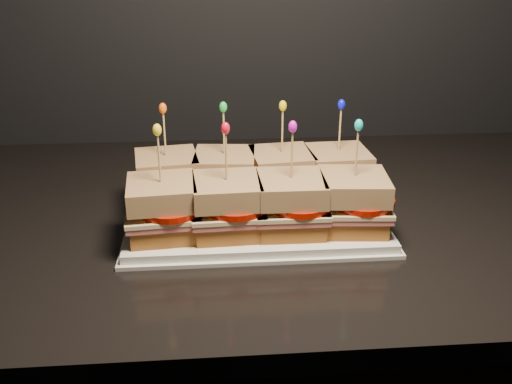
{
  "coord_description": "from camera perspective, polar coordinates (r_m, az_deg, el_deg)",
  "views": [
    {
      "loc": [
        -0.49,
        0.79,
        1.28
      ],
      "look_at": [
        -0.42,
        1.58,
        0.93
      ],
      "focal_mm": 40.0,
      "sensor_mm": 36.0,
      "label": 1
    }
  ],
  "objects": [
    {
      "name": "sandwich_7_bread_top",
      "position": [
        0.83,
        9.79,
        0.56
      ],
      "size": [
        0.1,
        0.1,
        0.03
      ],
      "primitive_type": "cube",
      "rotation": [
        0.0,
        0.0,
        -0.08
      ],
      "color": "brown",
      "rests_on": "sandwich_7_tomato"
    },
    {
      "name": "sandwich_6_bread_top",
      "position": [
        0.81,
        3.53,
        0.36
      ],
      "size": [
        0.09,
        0.09,
        0.03
      ],
      "primitive_type": "cube",
      "rotation": [
        0.0,
        0.0,
        -0.01
      ],
      "color": "brown",
      "rests_on": "sandwich_6_tomato"
    },
    {
      "name": "sandwich_3_tomato",
      "position": [
        0.93,
        8.93,
        1.88
      ],
      "size": [
        0.09,
        0.09,
        0.01
      ],
      "primitive_type": "cylinder",
      "color": "#AF1406",
      "rests_on": "sandwich_3_cheese"
    },
    {
      "name": "sandwich_1_cheese",
      "position": [
        0.91,
        -3.12,
        1.24
      ],
      "size": [
        0.11,
        0.11,
        0.01
      ],
      "primitive_type": "cube",
      "rotation": [
        0.0,
        0.0,
        -0.09
      ],
      "color": "beige",
      "rests_on": "sandwich_1_ham"
    },
    {
      "name": "sandwich_5_tomato",
      "position": [
        0.8,
        -2.03,
        -1.32
      ],
      "size": [
        0.09,
        0.09,
        0.01
      ],
      "primitive_type": "cylinder",
      "color": "#AF1406",
      "rests_on": "sandwich_5_cheese"
    },
    {
      "name": "sandwich_3_ham",
      "position": [
        0.94,
        8.08,
        1.18
      ],
      "size": [
        0.11,
        0.1,
        0.01
      ],
      "primitive_type": "cube",
      "rotation": [
        0.0,
        0.0,
        0.05
      ],
      "color": "#C15154",
      "rests_on": "sandwich_3_bread_bot"
    },
    {
      "name": "sandwich_2_bread_top",
      "position": [
        0.91,
        2.59,
        3.05
      ],
      "size": [
        0.1,
        0.1,
        0.03
      ],
      "primitive_type": "cube",
      "rotation": [
        0.0,
        0.0,
        0.1
      ],
      "color": "brown",
      "rests_on": "sandwich_2_tomato"
    },
    {
      "name": "sandwich_6_cheese",
      "position": [
        0.82,
        3.48,
        -1.44
      ],
      "size": [
        0.1,
        0.1,
        0.01
      ],
      "primitive_type": "cube",
      "rotation": [
        0.0,
        0.0,
        -0.01
      ],
      "color": "beige",
      "rests_on": "sandwich_6_ham"
    },
    {
      "name": "sandwich_4_frill",
      "position": [
        0.77,
        -9.86,
        6.14
      ],
      "size": [
        0.01,
        0.01,
        0.02
      ],
      "primitive_type": "ellipsoid",
      "color": "yellow",
      "rests_on": "sandwich_4_pick"
    },
    {
      "name": "sandwich_3_bread_top",
      "position": [
        0.92,
        8.21,
        3.18
      ],
      "size": [
        0.1,
        0.1,
        0.03
      ],
      "primitive_type": "cube",
      "rotation": [
        0.0,
        0.0,
        0.05
      ],
      "color": "brown",
      "rests_on": "sandwich_3_tomato"
    },
    {
      "name": "sandwich_3_frill",
      "position": [
        0.9,
        8.54,
        8.64
      ],
      "size": [
        0.01,
        0.01,
        0.02
      ],
      "primitive_type": "ellipsoid",
      "color": "#0E11D5",
      "rests_on": "sandwich_3_pick"
    },
    {
      "name": "sandwich_0_cheese",
      "position": [
        0.92,
        -8.83,
        1.06
      ],
      "size": [
        0.12,
        0.11,
        0.01
      ],
      "primitive_type": "cube",
      "rotation": [
        0.0,
        0.0,
        0.13
      ],
      "color": "beige",
      "rests_on": "sandwich_0_ham"
    },
    {
      "name": "sandwich_0_frill",
      "position": [
        0.88,
        -9.31,
        8.26
      ],
      "size": [
        0.01,
        0.01,
        0.02
      ],
      "primitive_type": "ellipsoid",
      "color": "#FE5A10",
      "rests_on": "sandwich_0_pick"
    },
    {
      "name": "sandwich_6_tomato",
      "position": [
        0.81,
        4.39,
        -1.11
      ],
      "size": [
        0.09,
        0.09,
        0.01
      ],
      "primitive_type": "cylinder",
      "color": "#AF1406",
      "rests_on": "sandwich_6_cheese"
    },
    {
      "name": "sandwich_2_bread_bot",
      "position": [
        0.93,
        2.53,
        0.06
      ],
      "size": [
        0.1,
        0.1,
        0.03
      ],
      "primitive_type": "cube",
      "rotation": [
        0.0,
        0.0,
        0.1
      ],
      "color": "brown",
      "rests_on": "platter"
    },
    {
      "name": "sandwich_1_pick",
      "position": [
        0.89,
        -3.23,
        5.67
      ],
      "size": [
        0.0,
        0.0,
        0.09
      ],
      "primitive_type": "cylinder",
      "color": "tan",
      "rests_on": "sandwich_1_bread_top"
    },
    {
      "name": "granite_slab",
      "position": [
        0.97,
        7.14,
        -2.13
      ],
      "size": [
        2.37,
        0.74,
        0.03
      ],
      "primitive_type": "cube",
      "color": "black",
      "rests_on": "cabinet"
    },
    {
      "name": "sandwich_5_pick",
      "position": [
        0.78,
        -3.0,
        3.24
      ],
      "size": [
        0.0,
        0.0,
        0.09
      ],
      "primitive_type": "cylinder",
      "color": "tan",
      "rests_on": "sandwich_5_bread_top"
    },
    {
      "name": "sandwich_4_bread_bot",
      "position": [
        0.83,
        -9.19,
        -3.35
      ],
      "size": [
        0.1,
        0.1,
        0.03
      ],
      "primitive_type": "cube",
      "rotation": [
        0.0,
        0.0,
        0.09
      ],
      "color": "brown",
      "rests_on": "platter"
    },
    {
      "name": "sandwich_7_ham",
      "position": [
        0.84,
        9.63,
        -1.64
      ],
      "size": [
        0.11,
        0.11,
        0.01
      ],
      "primitive_type": "cube",
      "rotation": [
        0.0,
        0.0,
        -0.08
      ],
      "color": "#C15154",
      "rests_on": "sandwich_7_bread_bot"
    },
    {
      "name": "sandwich_7_tomato",
      "position": [
        0.83,
        10.59,
        -0.88
      ],
      "size": [
        0.09,
        0.09,
        0.01
      ],
      "primitive_type": "cylinder",
      "color": "#AF1406",
      "rests_on": "sandwich_7_cheese"
    },
    {
      "name": "sandwich_2_pick",
      "position": [
        0.89,
        2.64,
        5.82
      ],
      "size": [
        0.0,
        0.0,
        0.09
      ],
      "primitive_type": "cylinder",
      "color": "tan",
      "rests_on": "sandwich_2_bread_top"
    },
    {
      "name": "sandwich_5_ham",
      "position": [
        0.82,
        -2.88,
        -2.1
      ],
      "size": [
        0.11,
        0.1,
        0.01
      ],
      "primitive_type": "cube",
      "rotation": [
        0.0,
        0.0,
        0.04
      ],
      "color": "#C15154",
      "rests_on": "sandwich_5_bread_bot"
    },
    {
      "name": "sandwich_1_tomato",
      "position": [
        0.9,
        -2.36,
        1.56
      ],
      "size": [
        0.09,
        0.09,
        0.01
      ],
      "primitive_type": "cylinder",
      "color": "#AF1406",
      "rests_on": "sandwich_1_cheese"
    },
    {
      "name": "sandwich_3_cheese",
      "position": [
        0.93,
        8.11,
        1.57
      ],
      "size": [
        0.11,
        0.1,
        0.01
      ],
      "primitive_type": "cube",
      "rotation": [
        0.0,
        0.0,
        0.05
      ],
      "color": "beige",
      "rests_on": "sandwich_3_ham"
    },
    {
      "name": "sandwich_5_bread_top",
      "position": [
        0.8,
        -2.93,
        0.16
      ],
      "size": [
        0.1,
        0.1,
        0.03
      ],
      "primitive_type": "cube",
      "rotation": [
        0.0,
        0.0,
        0.04
      ],
      "color": "brown",
      "rests_on": "sandwich_5_tomato"
    },
    {
      "name": "platter_rim",
      "position": [
        0.89,
        0.0,
        -3.08
      ],
      "size": [
        0.4,
        0.25,
        0.01
      ],
      "primitive_type": "cube",
      "color": "white",
      "rests_on": "granite_slab"
    },
    {
      "name": "sandwich_1_bread_top",
      "position": [
        0.9,
        -3.16,
        2.89
      ],
      "size": [
        0.1,
        0.1,
        0.03
      ],
      "primitive_type": "cube",
      "rotation": [
        0.0,
        0.0,
        -0.09
      ],
      "color": "brown",
      "rests_on": "sandwich_1_tomato"
    },
    {
      "name": "sandwich_7_bread_bot",
      "position": [
        0.85,
        9.55,
        -2.67
      ],
      "size": [
        0.1,
        0.1,
        0.03
      ],
      "primitive_type": "cube",
      "rotation": [
        0.0,
        0.0,
        -0.08
      ],
      "color": "brown",
      "rests_on": "platter"
    },
    {
      "name": "sandwich_5_cheese",
      "position": [
        0.81,
        -2.89,
        -1.65
      ],
      "size": [
        0.11,
        0.1,
        0.01
      ],
      "primitive_type": "cube",
      "rotation": [
        0.0,
        0.0,
        0.04
      ],
      "color": "beige",
      "rests_on": "sandwich_5_ham"
    },
    {
      "name": "sandwich_4_ham",
      "position": [
        0.82,
        -9.26,
        -2.3
      ],
      "size": [
        0.11,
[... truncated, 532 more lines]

